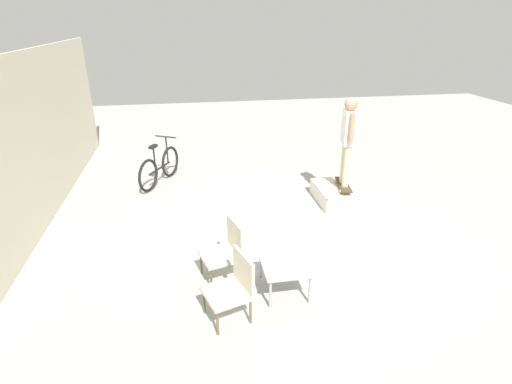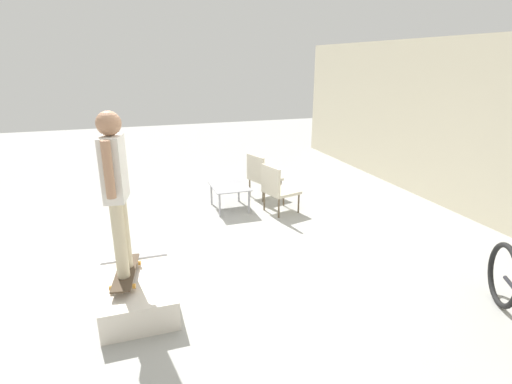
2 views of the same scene
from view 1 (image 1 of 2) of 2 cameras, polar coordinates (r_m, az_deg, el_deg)
name	(u,v)px [view 1 (image 1 of 2)]	position (r m, az deg, el deg)	size (l,w,h in m)	color
ground_plane	(304,230)	(7.24, 6.87, -5.40)	(24.00, 24.00, 0.00)	#A8A8A3
house_wall_back	(6,167)	(6.88, -32.12, 3.09)	(12.00, 0.06, 3.00)	beige
skate_ramp_box	(336,194)	(8.37, 11.34, -0.27)	(1.11, 0.77, 0.34)	silver
skateboard_on_ramp	(343,185)	(8.23, 12.38, 1.04)	(0.84, 0.35, 0.07)	#473828
person_skater	(348,135)	(7.90, 13.03, 7.97)	(0.56, 0.26, 1.73)	#C6B793
coffee_table	(285,266)	(5.54, 4.10, -10.53)	(0.77, 0.63, 0.44)	#9E9EA3
patio_chair_left	(233,285)	(5.06, -3.28, -13.13)	(0.66, 0.66, 0.87)	brown
patio_chair_right	(226,249)	(5.77, -4.32, -8.08)	(0.64, 0.64, 0.87)	brown
bicycle	(160,167)	(9.29, -13.60, 3.45)	(1.51, 0.84, 1.01)	black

